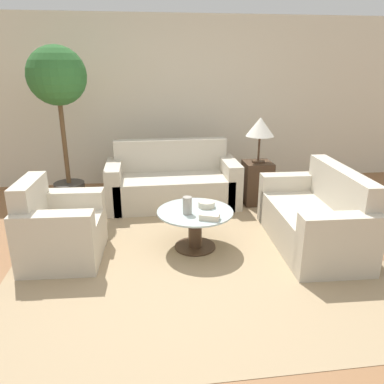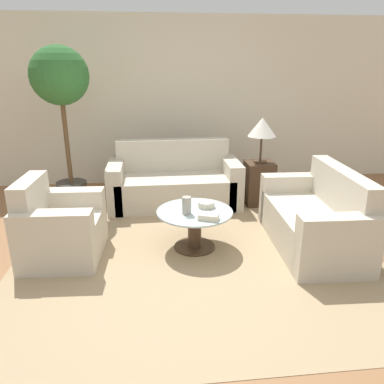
{
  "view_description": "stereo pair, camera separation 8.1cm",
  "coord_description": "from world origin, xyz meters",
  "px_view_note": "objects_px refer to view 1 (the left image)",
  "views": [
    {
      "loc": [
        -0.4,
        -3.03,
        1.89
      ],
      "look_at": [
        0.11,
        0.82,
        0.55
      ],
      "focal_mm": 35.0,
      "sensor_mm": 36.0,
      "label": 1
    },
    {
      "loc": [
        -0.32,
        -3.04,
        1.89
      ],
      "look_at": [
        0.11,
        0.82,
        0.55
      ],
      "focal_mm": 35.0,
      "sensor_mm": 36.0,
      "label": 2
    }
  ],
  "objects_px": {
    "sofa_main": "(173,184)",
    "armchair": "(58,232)",
    "table_lamp": "(260,128)",
    "bowl": "(206,204)",
    "vase": "(187,206)",
    "loveseat": "(317,220)",
    "book_stack": "(209,217)",
    "coffee_table": "(195,224)",
    "potted_plant": "(59,93)"
  },
  "relations": [
    {
      "from": "potted_plant",
      "to": "coffee_table",
      "type": "bearing_deg",
      "value": -43.08
    },
    {
      "from": "coffee_table",
      "to": "vase",
      "type": "relative_size",
      "value": 4.36
    },
    {
      "from": "table_lamp",
      "to": "bowl",
      "type": "height_order",
      "value": "table_lamp"
    },
    {
      "from": "coffee_table",
      "to": "potted_plant",
      "type": "height_order",
      "value": "potted_plant"
    },
    {
      "from": "bowl",
      "to": "table_lamp",
      "type": "bearing_deg",
      "value": 51.47
    },
    {
      "from": "coffee_table",
      "to": "loveseat",
      "type": "bearing_deg",
      "value": -3.99
    },
    {
      "from": "sofa_main",
      "to": "bowl",
      "type": "bearing_deg",
      "value": -78.77
    },
    {
      "from": "armchair",
      "to": "table_lamp",
      "type": "bearing_deg",
      "value": -59.38
    },
    {
      "from": "potted_plant",
      "to": "loveseat",
      "type": "bearing_deg",
      "value": -28.16
    },
    {
      "from": "potted_plant",
      "to": "sofa_main",
      "type": "bearing_deg",
      "value": -1.47
    },
    {
      "from": "table_lamp",
      "to": "book_stack",
      "type": "distance_m",
      "value": 1.87
    },
    {
      "from": "vase",
      "to": "book_stack",
      "type": "relative_size",
      "value": 0.82
    },
    {
      "from": "loveseat",
      "to": "vase",
      "type": "distance_m",
      "value": 1.43
    },
    {
      "from": "sofa_main",
      "to": "vase",
      "type": "xyz_separation_m",
      "value": [
        0.03,
        -1.47,
        0.23
      ]
    },
    {
      "from": "sofa_main",
      "to": "loveseat",
      "type": "bearing_deg",
      "value": -45.95
    },
    {
      "from": "armchair",
      "to": "vase",
      "type": "bearing_deg",
      "value": -88.5
    },
    {
      "from": "armchair",
      "to": "coffee_table",
      "type": "height_order",
      "value": "armchair"
    },
    {
      "from": "table_lamp",
      "to": "book_stack",
      "type": "bearing_deg",
      "value": -122.39
    },
    {
      "from": "potted_plant",
      "to": "table_lamp",
      "type": "bearing_deg",
      "value": -4.26
    },
    {
      "from": "sofa_main",
      "to": "armchair",
      "type": "distance_m",
      "value": 1.92
    },
    {
      "from": "loveseat",
      "to": "book_stack",
      "type": "xyz_separation_m",
      "value": [
        -1.21,
        -0.15,
        0.17
      ]
    },
    {
      "from": "table_lamp",
      "to": "potted_plant",
      "type": "xyz_separation_m",
      "value": [
        -2.59,
        0.19,
        0.47
      ]
    },
    {
      "from": "vase",
      "to": "loveseat",
      "type": "bearing_deg",
      "value": -0.81
    },
    {
      "from": "loveseat",
      "to": "table_lamp",
      "type": "relative_size",
      "value": 2.49
    },
    {
      "from": "loveseat",
      "to": "vase",
      "type": "height_order",
      "value": "loveseat"
    },
    {
      "from": "armchair",
      "to": "loveseat",
      "type": "bearing_deg",
      "value": -88.12
    },
    {
      "from": "loveseat",
      "to": "coffee_table",
      "type": "xyz_separation_m",
      "value": [
        -1.32,
        0.09,
        -0.01
      ]
    },
    {
      "from": "coffee_table",
      "to": "table_lamp",
      "type": "distance_m",
      "value": 1.81
    },
    {
      "from": "sofa_main",
      "to": "bowl",
      "type": "relative_size",
      "value": 10.06
    },
    {
      "from": "loveseat",
      "to": "potted_plant",
      "type": "distance_m",
      "value": 3.47
    },
    {
      "from": "sofa_main",
      "to": "armchair",
      "type": "relative_size",
      "value": 2.04
    },
    {
      "from": "vase",
      "to": "bowl",
      "type": "relative_size",
      "value": 1.03
    },
    {
      "from": "armchair",
      "to": "potted_plant",
      "type": "distance_m",
      "value": 1.94
    },
    {
      "from": "armchair",
      "to": "book_stack",
      "type": "bearing_deg",
      "value": -94.81
    },
    {
      "from": "sofa_main",
      "to": "potted_plant",
      "type": "bearing_deg",
      "value": 178.53
    },
    {
      "from": "loveseat",
      "to": "bowl",
      "type": "xyz_separation_m",
      "value": [
        -1.18,
        0.18,
        0.17
      ]
    },
    {
      "from": "book_stack",
      "to": "armchair",
      "type": "bearing_deg",
      "value": -165.76
    },
    {
      "from": "book_stack",
      "to": "table_lamp",
      "type": "bearing_deg",
      "value": 79.7
    },
    {
      "from": "table_lamp",
      "to": "loveseat",
      "type": "bearing_deg",
      "value": -78.7
    },
    {
      "from": "potted_plant",
      "to": "armchair",
      "type": "bearing_deg",
      "value": -84.69
    },
    {
      "from": "loveseat",
      "to": "table_lamp",
      "type": "xyz_separation_m",
      "value": [
        -0.27,
        1.34,
        0.79
      ]
    },
    {
      "from": "loveseat",
      "to": "vase",
      "type": "xyz_separation_m",
      "value": [
        -1.41,
        0.02,
        0.23
      ]
    },
    {
      "from": "book_stack",
      "to": "bowl",
      "type": "bearing_deg",
      "value": 107.47
    },
    {
      "from": "table_lamp",
      "to": "bowl",
      "type": "bearing_deg",
      "value": -128.53
    },
    {
      "from": "sofa_main",
      "to": "potted_plant",
      "type": "distance_m",
      "value": 1.89
    },
    {
      "from": "sofa_main",
      "to": "book_stack",
      "type": "relative_size",
      "value": 8.03
    },
    {
      "from": "vase",
      "to": "book_stack",
      "type": "distance_m",
      "value": 0.27
    },
    {
      "from": "armchair",
      "to": "loveseat",
      "type": "xyz_separation_m",
      "value": [
        2.72,
        -0.06,
        -0.0
      ]
    },
    {
      "from": "armchair",
      "to": "book_stack",
      "type": "relative_size",
      "value": 3.94
    },
    {
      "from": "table_lamp",
      "to": "vase",
      "type": "distance_m",
      "value": 1.83
    }
  ]
}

